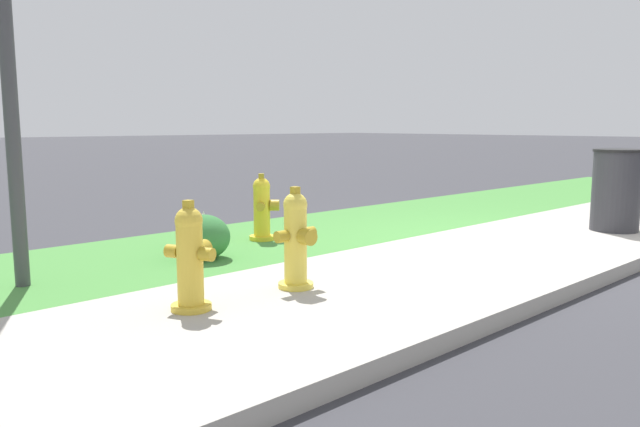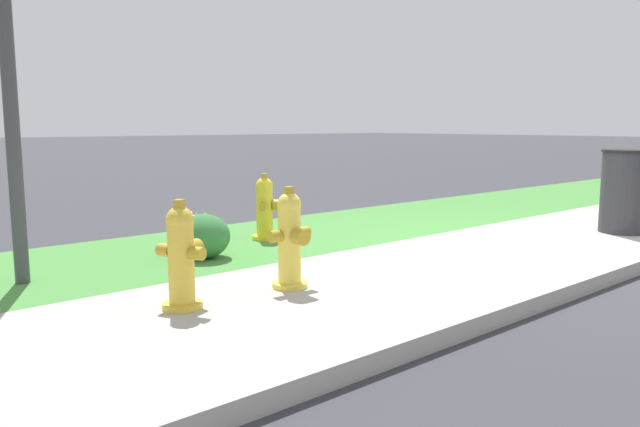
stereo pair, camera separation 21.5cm
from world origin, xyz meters
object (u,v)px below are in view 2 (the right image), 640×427
fire_hydrant_at_driveway (290,240)px  trash_bin (626,192)px  fire_hydrant_by_grass_verge (182,257)px  shrub_bush_near_lamp (204,236)px  small_white_dog (197,225)px  fire_hydrant_far_end (265,208)px

fire_hydrant_at_driveway → trash_bin: 4.46m
fire_hydrant_at_driveway → trash_bin: bearing=174.4°
fire_hydrant_by_grass_verge → shrub_bush_near_lamp: (0.96, 1.33, -0.15)m
small_white_dog → trash_bin: size_ratio=0.49×
fire_hydrant_far_end → shrub_bush_near_lamp: 1.07m
fire_hydrant_at_driveway → shrub_bush_near_lamp: (0.07, 1.39, -0.17)m
fire_hydrant_far_end → fire_hydrant_by_grass_verge: bearing=-5.8°
shrub_bush_near_lamp → small_white_dog: bearing=66.8°
fire_hydrant_at_driveway → shrub_bush_near_lamp: bearing=-90.8°
fire_hydrant_far_end → shrub_bush_near_lamp: bearing=-25.9°
fire_hydrant_at_driveway → trash_bin: size_ratio=0.82×
fire_hydrant_at_driveway → shrub_bush_near_lamp: fire_hydrant_at_driveway is taller
trash_bin → shrub_bush_near_lamp: trash_bin is taller
fire_hydrant_by_grass_verge → small_white_dog: 2.19m
fire_hydrant_far_end → fire_hydrant_at_driveway: 2.07m
fire_hydrant_at_driveway → trash_bin: trash_bin is taller
fire_hydrant_at_driveway → small_white_dog: 1.92m
fire_hydrant_far_end → small_white_dog: 0.79m
fire_hydrant_far_end → fire_hydrant_by_grass_verge: (-1.95, -1.72, 0.02)m
fire_hydrant_far_end → small_white_dog: (-0.78, 0.12, -0.12)m
small_white_dog → shrub_bush_near_lamp: (-0.22, -0.50, -0.02)m
trash_bin → small_white_dog: bearing=148.9°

